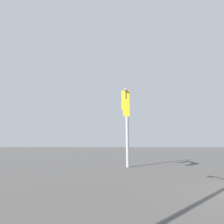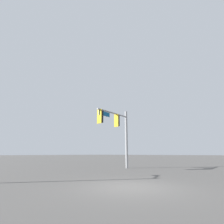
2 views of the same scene
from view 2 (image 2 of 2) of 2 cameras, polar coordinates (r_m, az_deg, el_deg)
ground_plane at (r=8.43m, az=5.95°, el=-23.22°), size 400.00×400.00×0.00m
signal_pole_near at (r=17.83m, az=2.12°, el=-5.40°), size 4.78×0.72×5.98m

